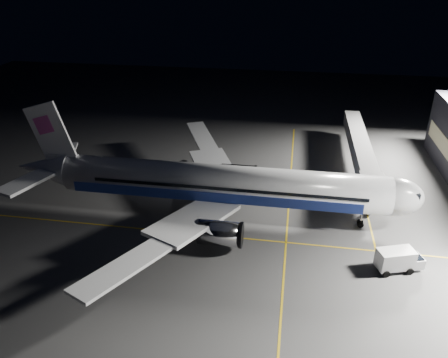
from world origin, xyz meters
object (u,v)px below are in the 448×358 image
safety_cone_a (254,194)px  safety_cone_c (232,173)px  jet_bridge (361,151)px  service_truck (399,259)px  airliner (215,184)px  safety_cone_b (268,176)px  baggage_tug (184,166)px

safety_cone_a → safety_cone_c: size_ratio=0.84×
jet_bridge → service_truck: (2.01, -27.69, -3.00)m
airliner → safety_cone_b: (7.08, 13.79, -4.85)m
jet_bridge → safety_cone_a: 21.44m
service_truck → baggage_tug: (-33.60, 23.76, -0.70)m
airliner → safety_cone_a: size_ratio=111.60×
jet_bridge → safety_cone_b: jet_bridge is taller
safety_cone_b → airliner: bearing=-117.2°
safety_cone_a → service_truck: bearing=-39.8°
airliner → baggage_tug: bearing=121.1°
jet_bridge → service_truck: jet_bridge is taller
airliner → baggage_tug: size_ratio=19.23×
service_truck → baggage_tug: service_truck is taller
airliner → safety_cone_b: 16.24m
service_truck → safety_cone_a: bearing=121.1°
baggage_tug → safety_cone_a: size_ratio=5.80×
baggage_tug → safety_cone_b: size_ratio=5.10×
safety_cone_c → service_truck: bearing=-43.8°
airliner → safety_cone_a: bearing=52.5°
baggage_tug → safety_cone_c: size_ratio=4.89×
baggage_tug → service_truck: bearing=-16.1°
service_truck → safety_cone_a: (-19.81, 16.52, -1.31)m
safety_cone_a → safety_cone_c: (-4.77, 7.04, 0.05)m
service_truck → safety_cone_c: bearing=117.1°
safety_cone_b → safety_cone_c: bearing=178.8°
safety_cone_b → safety_cone_c: 6.56m
service_truck → safety_cone_b: 29.58m
safety_cone_c → safety_cone_a: bearing=-55.9°
safety_cone_b → service_truck: bearing=-52.4°
airliner → jet_bridge: bearing=38.0°
safety_cone_a → jet_bridge: bearing=32.1°
safety_cone_a → safety_cone_c: safety_cone_c is taller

